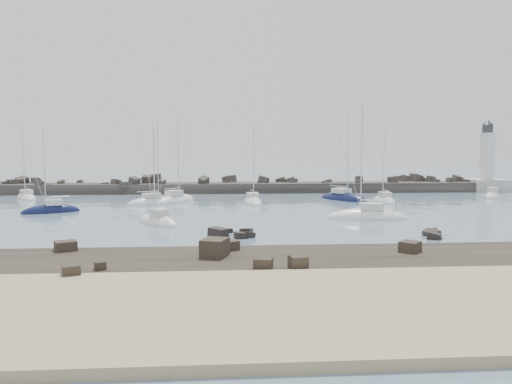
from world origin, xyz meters
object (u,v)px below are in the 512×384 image
at_px(sailboat_2, 51,211).
at_px(sailboat_8, 367,218).
at_px(sailboat_1, 26,198).
at_px(sailboat_5, 158,223).
at_px(sailboat_3, 176,201).
at_px(sailboat_9, 384,201).
at_px(sailboat_7, 343,199).
at_px(sailboat_4, 154,203).
at_px(lighthouse, 486,175).
at_px(sailboat_11, 492,196).
at_px(sailboat_6, 253,202).

relative_size(sailboat_2, sailboat_8, 0.78).
relative_size(sailboat_1, sailboat_5, 1.11).
distance_m(sailboat_3, sailboat_9, 32.51).
relative_size(sailboat_2, sailboat_7, 0.75).
bearing_deg(sailboat_8, sailboat_5, -174.74).
bearing_deg(sailboat_2, sailboat_5, -36.01).
bearing_deg(sailboat_4, lighthouse, 16.84).
xyz_separation_m(sailboat_5, sailboat_11, (53.46, 26.82, 0.00)).
relative_size(sailboat_2, sailboat_4, 0.86).
distance_m(sailboat_4, sailboat_6, 14.93).
bearing_deg(sailboat_7, sailboat_5, -138.08).
height_order(lighthouse, sailboat_7, sailboat_7).
relative_size(lighthouse, sailboat_5, 1.24).
bearing_deg(lighthouse, sailboat_7, -154.65).
relative_size(lighthouse, sailboat_8, 0.97).
bearing_deg(lighthouse, sailboat_8, -133.15).
height_order(sailboat_3, sailboat_7, sailboat_7).
height_order(sailboat_3, sailboat_8, sailboat_8).
bearing_deg(sailboat_5, sailboat_7, 41.92).
bearing_deg(sailboat_4, sailboat_9, -0.06).
bearing_deg(sailboat_6, sailboat_4, 178.57).
distance_m(sailboat_6, sailboat_7, 15.48).
xyz_separation_m(sailboat_2, sailboat_3, (15.11, 11.76, 0.00)).
height_order(sailboat_8, sailboat_9, sailboat_8).
xyz_separation_m(sailboat_6, sailboat_11, (41.62, 6.65, 0.02)).
bearing_deg(sailboat_8, sailboat_3, 139.77).
distance_m(sailboat_8, sailboat_9, 20.00).
distance_m(sailboat_7, sailboat_9, 6.62).
xyz_separation_m(sailboat_3, sailboat_7, (26.86, 1.32, -0.01)).
distance_m(sailboat_5, sailboat_6, 23.39).
relative_size(sailboat_1, sailboat_2, 1.11).
height_order(lighthouse, sailboat_2, lighthouse).
bearing_deg(sailboat_1, sailboat_3, -14.86).
distance_m(sailboat_4, sailboat_8, 32.90).
bearing_deg(sailboat_7, sailboat_1, 174.12).
height_order(sailboat_3, sailboat_5, sailboat_3).
bearing_deg(lighthouse, sailboat_4, -163.16).
distance_m(sailboat_9, sailboat_11, 21.99).
distance_m(lighthouse, sailboat_3, 61.41).
relative_size(lighthouse, sailboat_4, 1.07).
relative_size(sailboat_1, sailboat_4, 0.96).
bearing_deg(sailboat_11, sailboat_8, -139.92).
bearing_deg(sailboat_4, sailboat_11, 6.34).
xyz_separation_m(sailboat_4, sailboat_8, (27.33, -18.31, 0.02)).
bearing_deg(sailboat_9, sailboat_4, 179.94).
relative_size(sailboat_5, sailboat_8, 0.78).
relative_size(lighthouse, sailboat_6, 1.13).
xyz_separation_m(sailboat_1, sailboat_8, (49.46, -27.21, 0.03)).
height_order(sailboat_1, sailboat_11, sailboat_1).
bearing_deg(sailboat_11, lighthouse, 66.03).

